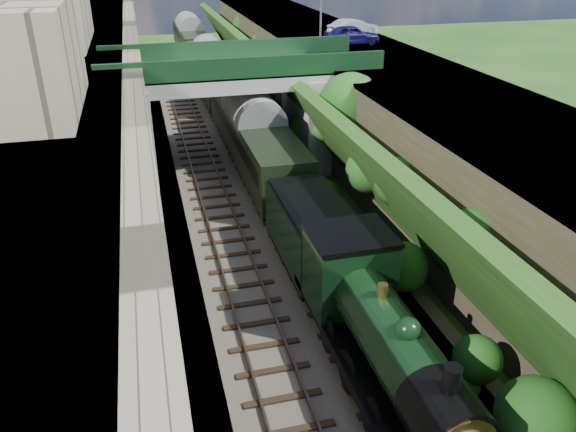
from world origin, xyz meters
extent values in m
cube|color=#473F38|center=(0.00, 20.00, 0.10)|extent=(10.00, 90.00, 0.20)
cube|color=#756B56|center=(-5.50, 20.00, 3.50)|extent=(1.00, 90.00, 7.00)
cube|color=#262628|center=(-9.00, 20.00, 3.50)|extent=(6.00, 90.00, 7.00)
cube|color=#262628|center=(9.50, 20.00, 3.12)|extent=(8.00, 90.00, 6.25)
cube|color=#1E4714|center=(5.00, 20.00, 2.70)|extent=(4.02, 90.00, 6.36)
sphere|color=#194C14|center=(4.13, -0.32, 1.48)|extent=(2.25, 2.25, 2.25)
sphere|color=#194C14|center=(4.00, 2.35, 1.28)|extent=(1.56, 1.56, 1.56)
sphere|color=#194C14|center=(5.53, 5.61, 3.76)|extent=(2.03, 2.03, 2.03)
sphere|color=#194C14|center=(4.06, 7.85, 1.37)|extent=(2.04, 2.04, 2.04)
sphere|color=#194C14|center=(5.32, 11.35, 3.42)|extent=(2.25, 2.25, 2.25)
sphere|color=#194C14|center=(5.07, 14.03, 3.02)|extent=(2.37, 2.37, 2.37)
sphere|color=#194C14|center=(3.57, 16.67, 0.57)|extent=(1.96, 1.96, 1.96)
sphere|color=#194C14|center=(5.00, 20.77, 2.90)|extent=(1.39, 1.39, 1.39)
sphere|color=#194C14|center=(4.62, 23.18, 2.28)|extent=(2.38, 2.38, 2.38)
sphere|color=#194C14|center=(3.80, 26.20, 0.94)|extent=(1.24, 1.24, 1.24)
sphere|color=#194C14|center=(5.12, 28.82, 3.09)|extent=(2.39, 2.39, 2.39)
sphere|color=#194C14|center=(5.30, 32.22, 3.38)|extent=(2.12, 2.12, 2.12)
sphere|color=#194C14|center=(6.19, 35.94, 4.84)|extent=(1.39, 1.39, 1.39)
sphere|color=#194C14|center=(3.99, 37.09, 1.25)|extent=(1.47, 1.47, 1.47)
sphere|color=#194C14|center=(5.75, 40.60, 4.11)|extent=(1.50, 1.50, 1.50)
sphere|color=#194C14|center=(6.04, 43.48, 4.59)|extent=(1.45, 1.45, 1.45)
sphere|color=#194C14|center=(4.05, 47.18, 1.36)|extent=(1.73, 1.73, 1.73)
sphere|color=#194C14|center=(5.18, 50.68, 3.19)|extent=(1.77, 1.77, 1.77)
sphere|color=#194C14|center=(6.08, 52.02, 4.66)|extent=(2.40, 2.40, 2.40)
cube|color=black|center=(-2.00, 20.00, 0.24)|extent=(2.50, 90.00, 0.07)
cube|color=brown|center=(-2.72, 20.00, 0.33)|extent=(0.08, 90.00, 0.14)
cube|color=brown|center=(-1.28, 20.00, 0.33)|extent=(0.08, 90.00, 0.14)
cube|color=black|center=(1.20, 20.00, 0.24)|extent=(2.50, 90.00, 0.07)
cube|color=brown|center=(0.48, 20.00, 0.33)|extent=(0.08, 90.00, 0.14)
cube|color=brown|center=(1.92, 20.00, 0.33)|extent=(0.08, 90.00, 0.14)
cube|color=gray|center=(0.50, 24.00, 5.70)|extent=(16.00, 6.00, 0.90)
cube|color=#153B1C|center=(0.50, 21.15, 6.65)|extent=(16.00, 0.30, 1.20)
cube|color=#153B1C|center=(0.50, 26.85, 6.65)|extent=(16.00, 0.30, 1.20)
cube|color=gray|center=(-5.50, 24.00, 2.85)|extent=(1.40, 6.40, 5.70)
cube|color=gray|center=(5.20, 24.00, 2.85)|extent=(2.40, 6.40, 5.70)
cube|color=gray|center=(-9.50, 14.00, 9.00)|extent=(4.00, 8.00, 4.00)
cylinder|color=black|center=(5.80, 18.96, 2.20)|extent=(0.30, 0.30, 4.40)
sphere|color=#194C14|center=(5.80, 18.96, 4.80)|extent=(3.60, 3.60, 3.60)
sphere|color=#194C14|center=(6.30, 19.76, 4.20)|extent=(2.40, 2.40, 2.40)
imported|color=#14124F|center=(9.57, 29.14, 6.92)|extent=(3.97, 1.66, 1.34)
imported|color=#A3A4A8|center=(10.87, 32.32, 6.91)|extent=(4.26, 2.66, 1.32)
cube|color=black|center=(1.20, 2.63, 0.50)|extent=(2.40, 8.40, 0.60)
cube|color=black|center=(1.20, 3.63, 1.05)|extent=(2.70, 10.00, 0.35)
cylinder|color=black|center=(1.20, 2.83, 2.35)|extent=(1.90, 5.60, 1.90)
cylinder|color=black|center=(1.20, -0.47, 2.35)|extent=(1.96, 1.80, 1.96)
cylinder|color=black|center=(1.20, -0.47, 3.55)|extent=(0.44, 0.44, 0.90)
sphere|color=black|center=(1.20, 1.83, 3.35)|extent=(0.76, 0.76, 0.76)
cylinder|color=#A57F33|center=(1.20, 3.63, 3.45)|extent=(0.32, 0.32, 0.50)
cube|color=black|center=(1.20, 6.43, 2.50)|extent=(2.75, 2.40, 2.80)
cube|color=black|center=(1.20, 6.43, 3.95)|extent=(2.85, 2.50, 0.15)
cube|color=black|center=(1.20, 10.83, 0.45)|extent=(2.30, 6.00, 0.50)
cube|color=black|center=(1.20, 10.83, 0.70)|extent=(2.60, 6.00, 0.50)
cube|color=black|center=(1.20, 10.83, 1.90)|extent=(2.70, 6.00, 2.40)
cube|color=black|center=(1.20, 10.83, 3.15)|extent=(2.50, 5.60, 0.20)
cube|color=black|center=(1.20, 23.43, 0.40)|extent=(2.30, 17.00, 0.40)
cube|color=black|center=(1.20, 23.43, 0.65)|extent=(2.50, 17.00, 0.50)
cube|color=black|center=(1.20, 23.43, 2.15)|extent=(2.80, 18.00, 2.70)
cube|color=slate|center=(1.20, 23.43, 3.65)|extent=(2.90, 18.00, 0.50)
cube|color=black|center=(1.20, 42.23, 0.40)|extent=(2.30, 17.00, 0.40)
cube|color=black|center=(1.20, 42.23, 0.65)|extent=(2.50, 17.00, 0.50)
cube|color=black|center=(1.20, 42.23, 2.15)|extent=(2.80, 18.00, 2.70)
cube|color=slate|center=(1.20, 42.23, 3.65)|extent=(2.90, 18.00, 0.50)
cube|color=black|center=(1.20, 61.03, 0.40)|extent=(2.30, 17.00, 0.40)
cube|color=black|center=(1.20, 61.03, 0.65)|extent=(2.50, 17.00, 0.50)
cube|color=black|center=(1.20, 61.03, 2.15)|extent=(2.80, 18.00, 2.70)
cube|color=slate|center=(1.20, 61.03, 3.65)|extent=(2.90, 18.00, 0.50)
camera|label=1|loc=(-5.16, -9.34, 13.04)|focal=35.00mm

